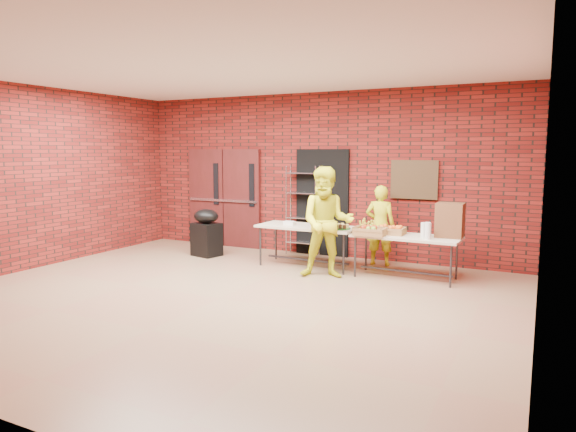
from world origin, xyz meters
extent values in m
cube|color=#8E684C|center=(0.00, 0.00, -0.02)|extent=(8.00, 7.00, 0.04)
cube|color=silver|center=(0.00, 0.00, 3.22)|extent=(8.00, 7.00, 0.04)
cube|color=maroon|center=(0.00, 3.52, 1.60)|extent=(8.00, 0.04, 3.20)
cube|color=maroon|center=(-4.02, 0.00, 1.60)|extent=(0.04, 7.00, 3.20)
cube|color=maroon|center=(4.02, 0.00, 1.60)|extent=(0.04, 7.00, 3.20)
cube|color=#461415|center=(-2.65, 3.44, 1.05)|extent=(0.88, 0.08, 2.10)
cube|color=#461415|center=(-1.75, 3.44, 1.05)|extent=(0.88, 0.08, 2.10)
cube|color=black|center=(-2.37, 3.39, 1.35)|extent=(0.12, 0.02, 0.90)
cube|color=black|center=(-1.47, 3.39, 1.35)|extent=(0.12, 0.02, 0.90)
cube|color=#ABACB2|center=(-2.20, 3.38, 1.00)|extent=(1.70, 0.04, 0.05)
cube|color=black|center=(0.10, 3.46, 1.05)|extent=(1.10, 0.06, 2.10)
cube|color=#45311B|center=(1.90, 3.45, 1.55)|extent=(0.85, 0.04, 0.70)
cube|color=#BAAA8E|center=(0.27, 2.39, 0.72)|extent=(1.81, 0.79, 0.04)
cube|color=#313136|center=(0.27, 2.39, 0.12)|extent=(1.60, 0.08, 0.03)
cylinder|color=#313136|center=(-0.53, 2.69, 0.35)|extent=(0.04, 0.04, 0.70)
cylinder|color=#313136|center=(1.07, 2.69, 0.35)|extent=(0.04, 0.04, 0.70)
cylinder|color=#313136|center=(-0.53, 2.09, 0.35)|extent=(0.04, 0.04, 0.70)
cylinder|color=#313136|center=(1.07, 2.09, 0.35)|extent=(0.04, 0.04, 0.70)
cube|color=#BAAA8E|center=(2.05, 2.32, 0.69)|extent=(1.74, 0.77, 0.04)
cube|color=#313136|center=(2.05, 2.32, 0.11)|extent=(1.52, 0.09, 0.03)
cylinder|color=#313136|center=(1.29, 2.61, 0.33)|extent=(0.03, 0.03, 0.67)
cylinder|color=#313136|center=(2.81, 2.61, 0.33)|extent=(0.03, 0.03, 0.67)
cylinder|color=#313136|center=(1.29, 2.04, 0.33)|extent=(0.03, 0.03, 0.67)
cylinder|color=#313136|center=(2.81, 2.04, 0.33)|extent=(0.03, 0.03, 0.67)
cube|color=#98673D|center=(1.38, 2.33, 0.74)|extent=(0.40, 0.31, 0.06)
cube|color=#98673D|center=(1.78, 2.37, 0.74)|extent=(0.46, 0.36, 0.07)
cube|color=#98673D|center=(1.52, 2.13, 0.74)|extent=(0.50, 0.39, 0.08)
cylinder|color=#165518|center=(0.91, 2.31, 0.75)|extent=(0.38, 0.38, 0.01)
cube|color=silver|center=(-0.08, 2.36, 0.77)|extent=(0.20, 0.13, 0.07)
cube|color=brown|center=(2.70, 2.49, 0.98)|extent=(0.41, 0.37, 0.54)
cylinder|color=silver|center=(2.35, 2.19, 0.83)|extent=(0.08, 0.08, 0.25)
cylinder|color=silver|center=(2.44, 2.12, 0.84)|extent=(0.09, 0.09, 0.27)
cylinder|color=silver|center=(2.40, 2.36, 0.81)|extent=(0.07, 0.07, 0.22)
cube|color=black|center=(-1.91, 2.36, 0.33)|extent=(0.60, 0.53, 0.65)
ellipsoid|color=black|center=(-1.91, 2.36, 0.79)|extent=(0.59, 0.53, 0.28)
imported|color=yellow|center=(1.39, 3.10, 0.73)|extent=(0.56, 0.40, 1.46)
imported|color=yellow|center=(0.88, 1.82, 0.91)|extent=(1.06, 0.94, 1.81)
camera|label=1|loc=(4.00, -5.85, 2.07)|focal=32.00mm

